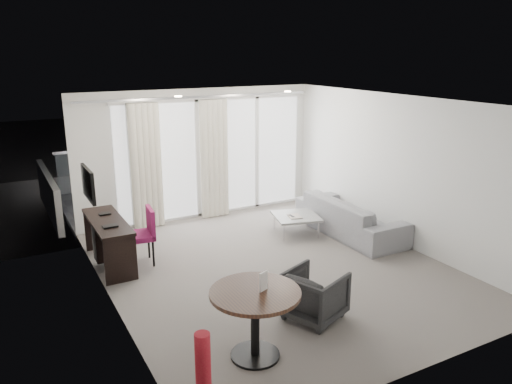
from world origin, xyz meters
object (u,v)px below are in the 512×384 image
coffee_table (296,224)px  rattan_chair_a (223,172)px  desk_chair (138,237)px  rattan_chair_b (259,169)px  sofa (350,216)px  round_table (255,324)px  desk (109,242)px  tub_armchair (314,295)px

coffee_table → rattan_chair_a: rattan_chair_a is taller
desk_chair → rattan_chair_a: 4.61m
coffee_table → rattan_chair_b: 3.65m
coffee_table → sofa: sofa is taller
desk_chair → rattan_chair_a: desk_chair is taller
desk_chair → sofa: 3.87m
round_table → desk_chair: bearing=97.9°
coffee_table → sofa: 1.01m
coffee_table → round_table: bearing=-129.5°
desk → rattan_chair_a: bearing=42.7°
tub_armchair → coffee_table: size_ratio=0.88×
tub_armchair → sofa: bearing=-68.5°
coffee_table → sofa: size_ratio=0.34×
coffee_table → rattan_chair_b: rattan_chair_b is taller
sofa → tub_armchair: bearing=133.3°
rattan_chair_a → desk: bearing=-155.1°
coffee_table → rattan_chair_b: size_ratio=0.98×
desk → rattan_chair_a: size_ratio=1.85×
desk_chair → round_table: desk_chair is taller
rattan_chair_b → desk_chair: bearing=-141.1°
coffee_table → sofa: bearing=-28.4°
desk → coffee_table: 3.39m
round_table → coffee_table: (2.52, 3.07, -0.22)m
sofa → rattan_chair_b: size_ratio=2.86×
tub_armchair → rattan_chair_b: size_ratio=0.86×
coffee_table → rattan_chair_a: (0.12, 3.47, 0.25)m
desk → sofa: (4.26, -0.72, -0.03)m
desk → rattan_chair_b: size_ratio=1.95×
tub_armchair → rattan_chair_b: (2.58, 6.15, 0.09)m
desk_chair → coffee_table: (2.96, -0.04, -0.28)m
desk → sofa: size_ratio=0.68×
desk_chair → coffee_table: bearing=5.4°
rattan_chair_b → tub_armchair: bearing=-114.0°
desk → rattan_chair_b: rattan_chair_b is taller
desk → sofa: desk is taller
tub_armchair → desk: bearing=11.4°
rattan_chair_a → tub_armchair: bearing=-122.2°
desk_chair → coffee_table: 2.97m
desk_chair → tub_armchair: desk_chair is taller
coffee_table → desk_chair: bearing=179.2°
sofa → desk: bearing=80.4°
tub_armchair → rattan_chair_a: size_ratio=0.82×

